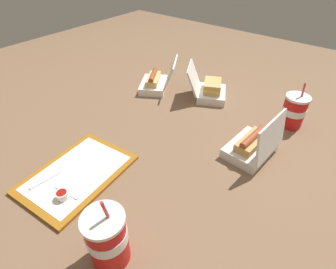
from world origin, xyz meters
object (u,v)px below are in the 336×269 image
(soda_cup_left, at_px, (294,111))
(ketchup_cup, at_px, (62,195))
(clamshell_sandwich_left, at_px, (210,90))
(soda_cup_right, at_px, (107,238))
(clamshell_hotdog_back, at_px, (253,145))
(food_tray, at_px, (77,174))
(plastic_fork, at_px, (46,180))
(clamshell_hotdog_corner, at_px, (156,82))

(soda_cup_left, bearing_deg, ketchup_cup, 153.57)
(ketchup_cup, xyz_separation_m, clamshell_sandwich_left, (0.85, -0.02, 0.02))
(clamshell_sandwich_left, bearing_deg, soda_cup_right, -165.13)
(clamshell_hotdog_back, height_order, soda_cup_right, soda_cup_right)
(food_tray, bearing_deg, ketchup_cup, -148.88)
(ketchup_cup, relative_size, clamshell_hotdog_back, 0.19)
(plastic_fork, xyz_separation_m, clamshell_sandwich_left, (0.85, -0.13, 0.03))
(clamshell_hotdog_corner, xyz_separation_m, clamshell_hotdog_back, (-0.17, -0.63, 0.00))
(food_tray, bearing_deg, clamshell_hotdog_back, -41.76)
(ketchup_cup, distance_m, clamshell_hotdog_corner, 0.80)
(plastic_fork, bearing_deg, food_tray, -24.43)
(plastic_fork, xyz_separation_m, clamshell_hotdog_corner, (0.75, 0.14, 0.02))
(clamshell_hotdog_corner, bearing_deg, soda_cup_left, -80.71)
(clamshell_hotdog_back, relative_size, soda_cup_right, 0.93)
(soda_cup_left, bearing_deg, clamshell_hotdog_back, 169.50)
(food_tray, xyz_separation_m, ketchup_cup, (-0.09, -0.06, 0.02))
(ketchup_cup, bearing_deg, plastic_fork, 86.79)
(plastic_fork, distance_m, clamshell_hotdog_corner, 0.76)
(clamshell_sandwich_left, relative_size, clamshell_hotdog_back, 1.18)
(clamshell_hotdog_corner, height_order, clamshell_sandwich_left, clamshell_sandwich_left)
(food_tray, height_order, clamshell_sandwich_left, clamshell_sandwich_left)
(food_tray, relative_size, clamshell_hotdog_back, 1.84)
(plastic_fork, height_order, soda_cup_right, soda_cup_right)
(soda_cup_left, bearing_deg, clamshell_hotdog_corner, 99.29)
(clamshell_sandwich_left, bearing_deg, food_tray, 173.88)
(ketchup_cup, height_order, clamshell_hotdog_back, clamshell_hotdog_back)
(ketchup_cup, relative_size, plastic_fork, 0.36)
(food_tray, relative_size, ketchup_cup, 9.85)
(food_tray, height_order, soda_cup_left, soda_cup_left)
(clamshell_sandwich_left, distance_m, soda_cup_right, 0.91)
(food_tray, relative_size, soda_cup_right, 1.71)
(clamshell_hotdog_corner, distance_m, clamshell_sandwich_left, 0.29)
(ketchup_cup, height_order, soda_cup_left, soda_cup_left)
(ketchup_cup, height_order, clamshell_sandwich_left, clamshell_sandwich_left)
(food_tray, bearing_deg, soda_cup_left, -32.26)
(soda_cup_right, bearing_deg, clamshell_sandwich_left, 14.87)
(food_tray, height_order, clamshell_hotdog_back, clamshell_hotdog_back)
(food_tray, distance_m, clamshell_sandwich_left, 0.76)
(clamshell_sandwich_left, xyz_separation_m, soda_cup_right, (-0.88, -0.23, 0.04))
(soda_cup_left, xyz_separation_m, soda_cup_right, (-0.90, 0.17, 0.01))
(plastic_fork, distance_m, soda_cup_left, 1.02)
(clamshell_sandwich_left, bearing_deg, soda_cup_left, -87.94)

